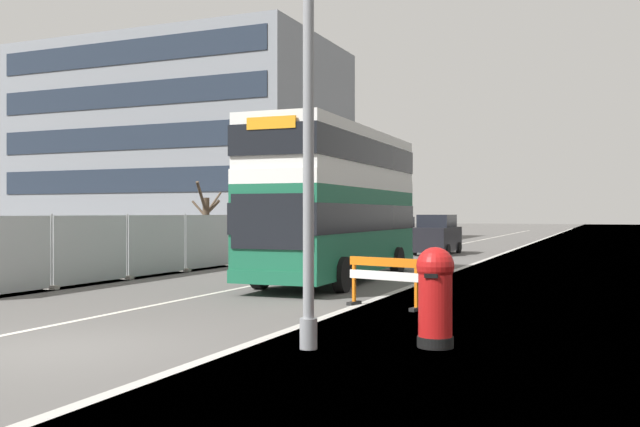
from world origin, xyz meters
TOP-DOWN VIEW (x-y plane):
  - ground at (0.59, 0.09)m, footprint 140.00×280.00m
  - double_decker_bus at (-0.00, 12.45)m, footprint 3.02×10.22m
  - lamppost_foreground at (3.75, 1.65)m, footprint 0.29×0.70m
  - red_pillar_postbox at (5.61, 2.61)m, footprint 0.62×0.62m
  - roadworks_barrier at (3.37, 6.88)m, footprint 1.91×0.91m
  - construction_site_fence at (-6.68, 17.06)m, footprint 0.44×27.40m
  - car_oncoming_near at (-0.52, 28.42)m, footprint 1.96×4.54m
  - car_receding_mid at (-4.68, 34.91)m, footprint 2.00×4.46m
  - bare_tree_far_verge_near at (-15.54, 29.22)m, footprint 2.31×3.37m
  - backdrop_office_block at (-25.22, 41.12)m, footprint 25.14×15.29m

SIDE VIEW (x-z plane):
  - ground at x=0.59m, z-range -0.10..0.00m
  - roadworks_barrier at x=3.37m, z-range 0.17..1.34m
  - red_pillar_postbox at x=5.61m, z-range 0.08..1.73m
  - car_receding_mid at x=-4.68m, z-range -0.05..1.92m
  - car_oncoming_near at x=-0.52m, z-range -0.06..2.07m
  - construction_site_fence at x=-6.68m, z-range -0.04..2.15m
  - bare_tree_far_verge_near at x=-15.54m, z-range -0.17..4.02m
  - double_decker_bus at x=0.00m, z-range 0.16..5.04m
  - lamppost_foreground at x=3.75m, z-range -0.24..8.59m
  - backdrop_office_block at x=-25.22m, z-range 0.00..15.95m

